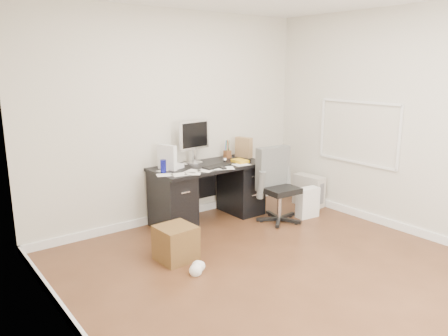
# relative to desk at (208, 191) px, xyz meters

# --- Properties ---
(ground) EXTENTS (4.00, 4.00, 0.00)m
(ground) POSITION_rel_desk_xyz_m (-0.30, -1.65, -0.40)
(ground) COLOR #492A17
(ground) RESTS_ON ground
(room_shell) EXTENTS (4.02, 4.02, 2.71)m
(room_shell) POSITION_rel_desk_xyz_m (-0.27, -1.62, 1.26)
(room_shell) COLOR beige
(room_shell) RESTS_ON ground
(desk) EXTENTS (1.50, 0.70, 0.75)m
(desk) POSITION_rel_desk_xyz_m (0.00, 0.00, 0.00)
(desk) COLOR black
(desk) RESTS_ON ground
(loose_papers) EXTENTS (1.10, 0.60, 0.00)m
(loose_papers) POSITION_rel_desk_xyz_m (-0.20, -0.05, 0.35)
(loose_papers) COLOR white
(loose_papers) RESTS_ON desk
(lcd_monitor) EXTENTS (0.49, 0.31, 0.58)m
(lcd_monitor) POSITION_rel_desk_xyz_m (-0.10, 0.18, 0.64)
(lcd_monitor) COLOR silver
(lcd_monitor) RESTS_ON desk
(keyboard) EXTENTS (0.41, 0.20, 0.02)m
(keyboard) POSITION_rel_desk_xyz_m (0.02, -0.16, 0.36)
(keyboard) COLOR black
(keyboard) RESTS_ON desk
(computer_mouse) EXTENTS (0.07, 0.07, 0.06)m
(computer_mouse) POSITION_rel_desk_xyz_m (0.28, 0.00, 0.38)
(computer_mouse) COLOR silver
(computer_mouse) RESTS_ON desk
(travel_mug) EXTENTS (0.08, 0.08, 0.16)m
(travel_mug) POSITION_rel_desk_xyz_m (-0.67, -0.01, 0.43)
(travel_mug) COLOR #151892
(travel_mug) RESTS_ON desk
(white_binder) EXTENTS (0.20, 0.29, 0.31)m
(white_binder) POSITION_rel_desk_xyz_m (-0.55, 0.10, 0.51)
(white_binder) COLOR silver
(white_binder) RESTS_ON desk
(magazine_file) EXTENTS (0.18, 0.26, 0.28)m
(magazine_file) POSITION_rel_desk_xyz_m (0.69, 0.11, 0.49)
(magazine_file) COLOR #8F6445
(magazine_file) RESTS_ON desk
(pen_cup) EXTENTS (0.11, 0.11, 0.25)m
(pen_cup) POSITION_rel_desk_xyz_m (0.47, 0.20, 0.48)
(pen_cup) COLOR brown
(pen_cup) RESTS_ON desk
(yellow_book) EXTENTS (0.17, 0.21, 0.04)m
(yellow_book) POSITION_rel_desk_xyz_m (0.44, -0.13, 0.37)
(yellow_book) COLOR gold
(yellow_book) RESTS_ON desk
(paper_remote) EXTENTS (0.33, 0.31, 0.02)m
(paper_remote) POSITION_rel_desk_xyz_m (0.05, -0.26, 0.36)
(paper_remote) COLOR white
(paper_remote) RESTS_ON desk
(office_chair) EXTENTS (0.59, 0.59, 0.98)m
(office_chair) POSITION_rel_desk_xyz_m (0.71, -0.62, 0.09)
(office_chair) COLOR #4E504E
(office_chair) RESTS_ON ground
(pc_tower) EXTENTS (0.25, 0.47, 0.45)m
(pc_tower) POSITION_rel_desk_xyz_m (1.53, -0.38, -0.18)
(pc_tower) COLOR beige
(pc_tower) RESTS_ON ground
(shopping_bag) EXTENTS (0.32, 0.25, 0.41)m
(shopping_bag) POSITION_rel_desk_xyz_m (1.13, -0.72, -0.19)
(shopping_bag) COLOR white
(shopping_bag) RESTS_ON ground
(wicker_basket) EXTENTS (0.39, 0.39, 0.37)m
(wicker_basket) POSITION_rel_desk_xyz_m (-0.99, -0.80, -0.21)
(wicker_basket) COLOR #492E16
(wicker_basket) RESTS_ON ground
(desk_printer) EXTENTS (0.48, 0.44, 0.23)m
(desk_printer) POSITION_rel_desk_xyz_m (0.74, 0.14, -0.29)
(desk_printer) COLOR slate
(desk_printer) RESTS_ON ground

